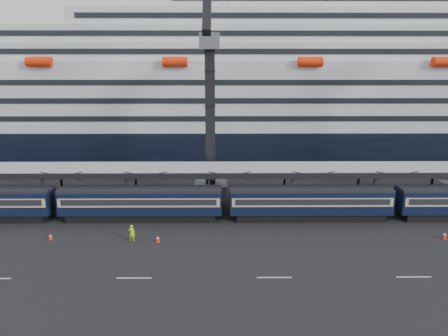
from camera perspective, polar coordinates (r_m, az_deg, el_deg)
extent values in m
plane|color=black|center=(43.13, 25.61, -11.28)|extent=(260.00, 260.00, 0.00)
cube|color=beige|center=(36.16, -12.72, -15.08)|extent=(3.00, 0.15, 0.02)
cube|color=beige|center=(35.67, 7.19, -15.25)|extent=(3.00, 0.15, 0.02)
cube|color=beige|center=(39.06, 25.48, -13.87)|extent=(3.00, 0.15, 0.02)
cube|color=black|center=(48.89, -11.64, -6.72)|extent=(17.48, 2.40, 0.90)
cube|color=black|center=(48.30, -11.74, -4.72)|extent=(19.00, 2.80, 2.70)
cube|color=tan|center=(48.21, -11.76, -4.38)|extent=(18.62, 2.92, 1.05)
cube|color=black|center=(48.20, -11.76, -4.32)|extent=(17.86, 2.98, 0.70)
cube|color=black|center=(47.87, -11.83, -3.01)|extent=(19.00, 2.50, 0.35)
cube|color=black|center=(49.11, 12.07, -6.65)|extent=(17.48, 2.40, 0.90)
cube|color=black|center=(48.53, 12.18, -4.65)|extent=(19.00, 2.80, 2.70)
cube|color=tan|center=(48.44, 12.20, -4.32)|extent=(18.62, 2.92, 1.05)
cube|color=black|center=(48.42, 12.20, -4.26)|extent=(17.86, 2.98, 0.70)
cube|color=black|center=(48.09, 12.27, -2.95)|extent=(19.00, 2.50, 0.35)
cube|color=#94959B|center=(53.67, 19.79, 0.08)|extent=(130.00, 6.00, 0.25)
cube|color=black|center=(51.01, 20.90, -1.03)|extent=(130.00, 0.25, 0.70)
cube|color=black|center=(56.48, 18.75, 0.49)|extent=(130.00, 0.25, 0.70)
cube|color=black|center=(52.92, -24.38, -3.55)|extent=(0.25, 0.25, 5.40)
cube|color=black|center=(57.87, -22.19, -1.95)|extent=(0.25, 0.25, 5.40)
cube|color=black|center=(49.71, -13.77, -3.76)|extent=(0.25, 0.25, 5.40)
cube|color=black|center=(54.95, -12.46, -2.04)|extent=(0.25, 0.25, 5.40)
cube|color=black|center=(48.40, -2.14, -3.84)|extent=(0.25, 0.25, 5.40)
cube|color=black|center=(53.77, -1.97, -2.06)|extent=(0.25, 0.25, 5.40)
cube|color=black|center=(49.12, 9.62, -3.76)|extent=(0.25, 0.25, 5.40)
cube|color=black|center=(54.42, 8.62, -2.02)|extent=(0.25, 0.25, 5.40)
cube|color=black|center=(51.81, 20.60, -3.55)|extent=(0.25, 0.25, 5.40)
cube|color=black|center=(56.86, 18.63, -1.92)|extent=(0.25, 0.25, 5.40)
cube|color=black|center=(60.86, 27.57, -1.77)|extent=(0.25, 0.25, 5.40)
cube|color=black|center=(84.19, 12.33, 3.87)|extent=(200.00, 28.00, 7.00)
cube|color=silver|center=(83.18, 12.66, 10.33)|extent=(190.00, 26.88, 12.00)
cube|color=silver|center=(83.15, 12.93, 15.49)|extent=(160.00, 24.64, 3.00)
cube|color=black|center=(71.16, 15.26, 15.76)|extent=(153.60, 0.12, 0.90)
cube|color=silver|center=(83.33, 13.04, 17.55)|extent=(124.00, 21.84, 3.00)
cube|color=black|center=(72.71, 15.11, 18.08)|extent=(119.04, 0.12, 0.90)
cube|color=silver|center=(83.61, 13.16, 19.60)|extent=(90.00, 19.04, 3.00)
cube|color=black|center=(74.38, 14.96, 20.31)|extent=(86.40, 0.12, 0.90)
cube|color=silver|center=(84.00, 13.28, 21.63)|extent=(56.00, 16.24, 3.00)
cylinder|color=#F82B07|center=(73.16, -24.92, 13.60)|extent=(4.00, 1.60, 1.60)
cylinder|color=#F82B07|center=(67.38, -7.02, 14.82)|extent=(4.00, 1.60, 1.60)
cylinder|color=#F82B07|center=(68.53, 12.22, 14.60)|extent=(4.00, 1.60, 1.60)
cylinder|color=#F82B07|center=(76.29, 29.01, 13.12)|extent=(4.00, 1.60, 1.60)
cube|color=#46484D|center=(56.35, -1.90, -3.13)|extent=(4.50, 4.50, 2.00)
cube|color=black|center=(54.35, -1.98, 7.03)|extent=(1.30, 1.30, 18.00)
cube|color=#46484D|center=(54.15, -2.07, 17.60)|extent=(2.60, 3.20, 2.00)
cube|color=black|center=(56.66, -2.00, 17.42)|extent=(0.90, 5.04, 0.90)
cube|color=black|center=(59.16, -1.93, 17.06)|extent=(2.20, 1.60, 1.60)
imported|color=#CCFF0D|center=(43.03, -13.03, -9.02)|extent=(0.69, 0.49, 1.77)
cube|color=#F82B07|center=(46.33, -23.51, -9.33)|extent=(0.37, 0.37, 0.04)
cone|color=#F82B07|center=(46.19, -23.55, -8.91)|extent=(0.31, 0.31, 0.70)
cylinder|color=white|center=(46.19, -23.55, -8.91)|extent=(0.26, 0.26, 0.12)
cube|color=#F82B07|center=(42.58, -9.42, -10.36)|extent=(0.40, 0.40, 0.04)
cone|color=#F82B07|center=(42.42, -9.44, -9.86)|extent=(0.34, 0.34, 0.76)
cylinder|color=white|center=(42.42, -9.44, -9.86)|extent=(0.29, 0.29, 0.13)
cube|color=#F82B07|center=(48.74, 28.95, -8.80)|extent=(0.43, 0.43, 0.05)
cone|color=#F82B07|center=(48.59, 29.00, -8.32)|extent=(0.36, 0.36, 0.82)
cylinder|color=white|center=(48.59, 29.00, -8.32)|extent=(0.31, 0.31, 0.14)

